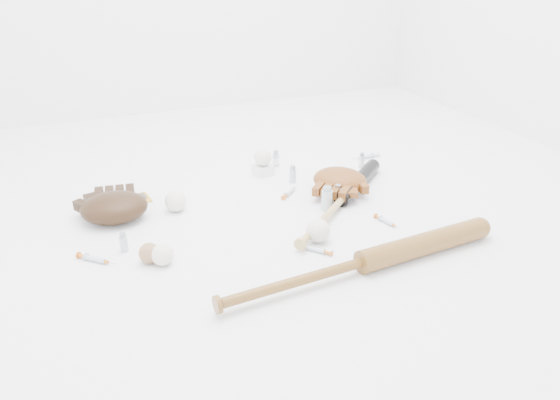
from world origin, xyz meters
name	(u,v)px	position (x,y,z in m)	size (l,w,h in m)	color
bat_dark	(342,199)	(0.25, -0.02, 0.03)	(0.80, 0.06, 0.06)	black
bat_wood	(363,262)	(0.09, -0.45, 0.04)	(1.00, 0.07, 0.07)	brown
glove_dark	(114,207)	(-0.55, 0.19, 0.05)	(0.28, 0.28, 0.10)	black
glove_tan	(340,180)	(0.31, 0.11, 0.05)	(0.26, 0.26, 0.09)	brown
trading_card	(140,198)	(-0.44, 0.33, 0.00)	(0.07, 0.09, 0.01)	#BC8B22
pedestal	(263,170)	(0.09, 0.38, 0.02)	(0.07, 0.07, 0.04)	white
baseball_on_pedestal	(263,157)	(0.09, 0.38, 0.08)	(0.07, 0.07, 0.07)	silver
baseball_left	(162,255)	(-0.46, -0.17, 0.03)	(0.07, 0.07, 0.07)	silver
baseball_upper	(175,201)	(-0.34, 0.18, 0.04)	(0.08, 0.08, 0.08)	silver
baseball_mid	(318,231)	(0.05, -0.23, 0.04)	(0.08, 0.08, 0.08)	silver
baseball_aged	(149,253)	(-0.49, -0.15, 0.03)	(0.07, 0.07, 0.07)	#956B48
syringe_0	(95,259)	(-0.65, -0.08, 0.01)	(0.16, 0.03, 0.02)	#ADBCC6
syringe_1	(315,250)	(0.01, -0.29, 0.01)	(0.14, 0.02, 0.02)	#ADBCC6
syringe_2	(290,192)	(0.11, 0.15, 0.01)	(0.14, 0.02, 0.02)	#ADBCC6
syringe_3	(387,222)	(0.33, -0.21, 0.01)	(0.13, 0.02, 0.02)	#ADBCC6
syringe_4	(366,156)	(0.60, 0.38, 0.01)	(0.16, 0.03, 0.02)	#ADBCC6
vial_0	(276,158)	(0.18, 0.45, 0.04)	(0.03, 0.03, 0.07)	#AFBAC1
vial_1	(362,160)	(0.52, 0.29, 0.03)	(0.03, 0.03, 0.07)	#AFBAC1
vial_2	(338,193)	(0.25, 0.02, 0.03)	(0.03, 0.03, 0.07)	#AFBAC1
vial_3	(327,198)	(0.18, -0.03, 0.05)	(0.04, 0.04, 0.09)	#AFBAC1
vial_4	(124,242)	(-0.55, -0.04, 0.03)	(0.03, 0.03, 0.07)	#AFBAC1
vial_5	(293,174)	(0.17, 0.26, 0.04)	(0.03, 0.03, 0.07)	#AFBAC1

